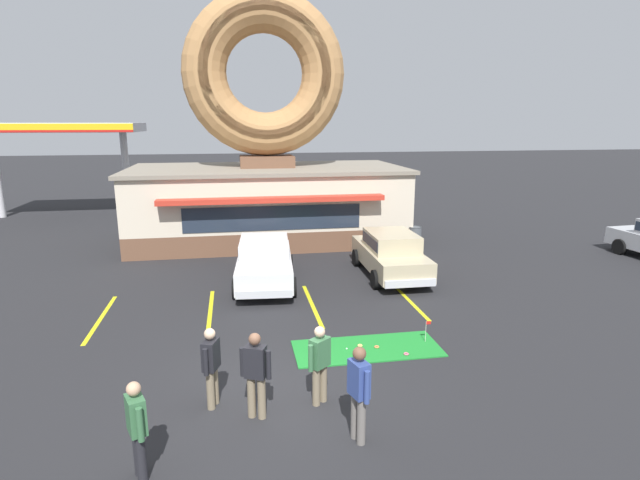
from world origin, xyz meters
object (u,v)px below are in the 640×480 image
car_white (265,260)px  pedestrian_leather_jacket_man (137,426)px  pedestrian_beanie_man (320,361)px  pedestrian_blue_sweater_man (211,364)px  golf_ball (347,349)px  trash_bin (415,237)px  pedestrian_clipboard_woman (359,389)px  car_champagne (390,252)px  putting_flag_pin (427,326)px  pedestrian_hooded_kid (256,371)px

car_white → pedestrian_leather_jacket_man: bearing=-105.4°
car_white → pedestrian_beanie_man: (0.57, -7.50, 0.01)m
car_white → pedestrian_blue_sweater_man: (-1.48, -7.25, 0.01)m
golf_ball → pedestrian_blue_sweater_man: 3.70m
pedestrian_blue_sweater_man → trash_bin: 13.77m
golf_ball → pedestrian_clipboard_woman: (-0.58, -3.41, 0.92)m
pedestrian_leather_jacket_man → trash_bin: (9.21, 12.93, -0.40)m
car_champagne → pedestrian_clipboard_woman: 9.64m
pedestrian_blue_sweater_man → pedestrian_leather_jacket_man: pedestrian_leather_jacket_man is taller
pedestrian_leather_jacket_man → pedestrian_beanie_man: (3.07, 1.61, -0.02)m
golf_ball → pedestrian_clipboard_woman: bearing=-99.7°
car_white → trash_bin: bearing=29.6°
car_champagne → pedestrian_blue_sweater_man: bearing=-128.4°
putting_flag_pin → pedestrian_leather_jacket_man: (-6.16, -3.83, 0.46)m
car_champagne → pedestrian_hooded_kid: 9.50m
pedestrian_beanie_man → trash_bin: (6.14, 11.32, -0.38)m
car_champagne → pedestrian_beanie_man: 8.65m
golf_ball → pedestrian_beanie_man: pedestrian_beanie_man is taller
putting_flag_pin → pedestrian_blue_sweater_man: pedestrian_blue_sweater_man is taller
putting_flag_pin → pedestrian_clipboard_woman: (-2.64, -3.51, 0.53)m
pedestrian_hooded_kid → pedestrian_clipboard_woman: size_ratio=0.96×
putting_flag_pin → car_white: (-3.66, 5.28, 0.43)m
golf_ball → car_white: (-1.60, 5.37, 0.82)m
pedestrian_clipboard_woman → pedestrian_hooded_kid: bearing=149.2°
car_white → pedestrian_leather_jacket_man: pedestrian_leather_jacket_man is taller
putting_flag_pin → trash_bin: 9.59m
golf_ball → car_white: size_ratio=0.01×
pedestrian_leather_jacket_man → car_white: bearing=74.6°
car_champagne → pedestrian_blue_sweater_man: size_ratio=2.85×
car_champagne → pedestrian_clipboard_woman: pedestrian_clipboard_woman is taller
golf_ball → pedestrian_leather_jacket_man: 5.62m
pedestrian_blue_sweater_man → pedestrian_hooded_kid: (0.81, -0.53, 0.05)m
pedestrian_blue_sweater_man → pedestrian_hooded_kid: pedestrian_hooded_kid is taller
putting_flag_pin → car_champagne: car_champagne is taller
pedestrian_hooded_kid → pedestrian_beanie_man: 1.27m
pedestrian_blue_sweater_man → pedestrian_clipboard_woman: (2.49, -1.53, 0.09)m
car_white → car_champagne: bearing=2.9°
pedestrian_hooded_kid → trash_bin: pedestrian_hooded_kid is taller
car_champagne → pedestrian_beanie_man: size_ratio=2.87×
pedestrian_leather_jacket_man → pedestrian_clipboard_woman: (3.52, 0.33, 0.08)m
pedestrian_hooded_kid → pedestrian_leather_jacket_man: pedestrian_hooded_kid is taller
pedestrian_clipboard_woman → pedestrian_blue_sweater_man: bearing=148.5°
pedestrian_leather_jacket_man → trash_bin: 15.88m
pedestrian_clipboard_woman → pedestrian_leather_jacket_man: bearing=-174.7°
putting_flag_pin → pedestrian_hooded_kid: bearing=-149.9°
putting_flag_pin → pedestrian_clipboard_woman: bearing=-127.0°
trash_bin → car_white: bearing=-150.4°
golf_ball → putting_flag_pin: bearing=2.6°
pedestrian_hooded_kid → pedestrian_clipboard_woman: bearing=-30.8°
putting_flag_pin → pedestrian_hooded_kid: (-4.32, -2.51, 0.49)m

